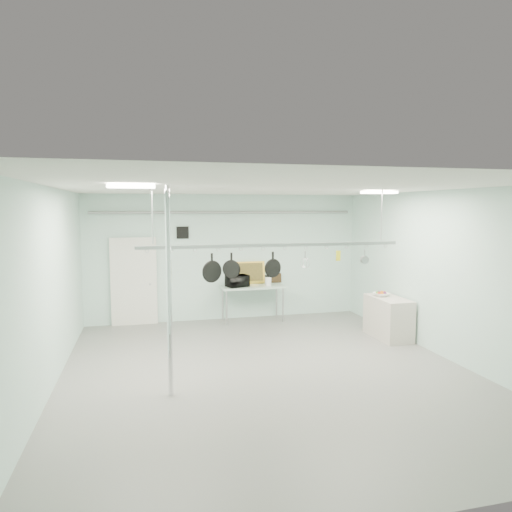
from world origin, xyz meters
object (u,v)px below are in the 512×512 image
object	(u,v)px
prep_table	(253,288)
coffee_canister	(268,281)
chrome_pole	(169,292)
side_cabinet	(388,318)
fruit_bowl	(381,294)
skillet_right	(273,265)
microwave	(237,281)
skillet_left	(212,268)
skillet_mid	(231,265)
pot_rack	(274,244)

from	to	relation	value
prep_table	coffee_canister	size ratio (longest dim) A/B	7.03
chrome_pole	side_cabinet	distance (m)	5.37
fruit_bowl	skillet_right	size ratio (longest dim) A/B	0.73
prep_table	fruit_bowl	size ratio (longest dim) A/B	4.72
side_cabinet	microwave	size ratio (longest dim) A/B	2.28
microwave	skillet_left	xyz separation A→B (m)	(-1.11, -3.24, 0.78)
skillet_left	microwave	bearing A→B (deg)	48.01
prep_table	skillet_mid	xyz separation A→B (m)	(-1.17, -3.30, 1.04)
pot_rack	microwave	world-z (taller)	pot_rack
coffee_canister	skillet_right	bearing A→B (deg)	-104.08
pot_rack	coffee_canister	xyz separation A→B (m)	(0.78, 3.21, -1.21)
chrome_pole	microwave	bearing A→B (deg)	65.39
coffee_canister	skillet_left	distance (m)	3.82
side_cabinet	skillet_mid	world-z (taller)	skillet_mid
prep_table	side_cabinet	size ratio (longest dim) A/B	1.33
chrome_pole	skillet_mid	world-z (taller)	chrome_pole
prep_table	microwave	xyz separation A→B (m)	(-0.41, -0.06, 0.22)
side_cabinet	fruit_bowl	size ratio (longest dim) A/B	3.54
prep_table	skillet_left	size ratio (longest dim) A/B	3.10
skillet_mid	microwave	bearing A→B (deg)	102.94
microwave	fruit_bowl	xyz separation A→B (m)	(2.87, -1.96, -0.11)
side_cabinet	microwave	world-z (taller)	microwave
coffee_canister	skillet_mid	size ratio (longest dim) A/B	0.52
prep_table	microwave	world-z (taller)	microwave
chrome_pole	pot_rack	world-z (taller)	chrome_pole
skillet_left	skillet_mid	distance (m)	0.35
chrome_pole	coffee_canister	size ratio (longest dim) A/B	14.05
fruit_bowl	skillet_mid	bearing A→B (deg)	-160.63
pot_rack	skillet_right	world-z (taller)	pot_rack
skillet_left	fruit_bowl	bearing A→B (deg)	-5.24
chrome_pole	microwave	world-z (taller)	chrome_pole
skillet_mid	skillet_right	size ratio (longest dim) A/B	0.94
pot_rack	skillet_right	distance (m)	0.38
microwave	skillet_right	bearing A→B (deg)	71.32
skillet_right	skillet_mid	bearing A→B (deg)	164.46
chrome_pole	skillet_right	world-z (taller)	chrome_pole
skillet_right	prep_table	bearing A→B (deg)	67.18
skillet_mid	skillet_left	bearing A→B (deg)	-153.73
chrome_pole	pot_rack	bearing A→B (deg)	25.35
chrome_pole	skillet_mid	size ratio (longest dim) A/B	7.35
prep_table	fruit_bowl	world-z (taller)	fruit_bowl
skillet_mid	fruit_bowl	bearing A→B (deg)	45.65
chrome_pole	skillet_right	distance (m)	2.10
skillet_left	skillet_mid	xyz separation A→B (m)	(0.34, 0.00, 0.04)
microwave	side_cabinet	bearing A→B (deg)	125.75
coffee_canister	chrome_pole	bearing A→B (deg)	-123.12
chrome_pole	skillet_left	xyz separation A→B (m)	(0.78, 0.90, 0.23)
pot_rack	skillet_right	xyz separation A→B (m)	(-0.02, 0.00, -0.38)
prep_table	skillet_left	world-z (taller)	skillet_left
chrome_pole	skillet_right	bearing A→B (deg)	25.60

